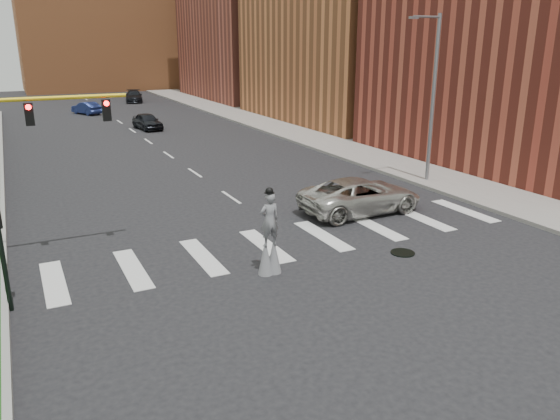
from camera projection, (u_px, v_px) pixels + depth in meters
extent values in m
plane|color=black|center=(307.00, 249.00, 20.95)|extent=(160.00, 160.00, 0.00)
cube|color=gray|center=(2.00, 168.00, 33.62)|extent=(0.20, 60.00, 0.28)
cube|color=gray|center=(294.00, 131.00, 47.61)|extent=(5.00, 90.00, 0.18)
cylinder|color=black|center=(403.00, 253.00, 20.50)|extent=(0.90, 0.90, 0.04)
cube|color=#A34E3C|center=(257.00, 22.00, 73.50)|extent=(16.00, 22.00, 20.00)
cube|color=#C5703E|center=(106.00, 32.00, 87.60)|extent=(26.00, 14.00, 18.00)
cylinder|color=slate|center=(433.00, 102.00, 29.39)|extent=(0.20, 0.20, 9.00)
cylinder|color=slate|center=(428.00, 17.00, 27.77)|extent=(1.80, 0.12, 0.12)
cube|color=slate|center=(414.00, 18.00, 27.41)|extent=(0.50, 0.18, 0.12)
cylinder|color=gold|center=(47.00, 98.00, 18.25)|extent=(5.20, 0.14, 0.14)
cube|color=black|center=(29.00, 114.00, 18.14)|extent=(0.28, 0.18, 0.75)
cylinder|color=#FF0C0C|center=(28.00, 107.00, 17.98)|extent=(0.18, 0.06, 0.18)
cube|color=black|center=(107.00, 110.00, 19.20)|extent=(0.28, 0.18, 0.75)
cylinder|color=#FF0C0C|center=(106.00, 103.00, 19.04)|extent=(0.18, 0.06, 0.18)
cylinder|color=black|center=(4.00, 264.00, 15.73)|extent=(0.14, 0.14, 3.00)
cylinder|color=black|center=(274.00, 259.00, 18.68)|extent=(0.07, 0.07, 1.00)
cylinder|color=black|center=(265.00, 260.00, 18.54)|extent=(0.07, 0.07, 1.00)
cone|color=slate|center=(274.00, 255.00, 18.64)|extent=(0.52, 0.52, 1.25)
cone|color=slate|center=(265.00, 257.00, 18.50)|extent=(0.52, 0.52, 1.25)
imported|color=slate|center=(269.00, 220.00, 18.18)|extent=(0.69, 0.46, 1.87)
sphere|color=black|center=(269.00, 191.00, 17.89)|extent=(0.26, 0.26, 0.26)
cylinder|color=black|center=(269.00, 193.00, 17.90)|extent=(0.34, 0.34, 0.02)
cube|color=yellow|center=(267.00, 204.00, 18.15)|extent=(0.22, 0.05, 0.10)
imported|color=beige|center=(361.00, 195.00, 25.17)|extent=(5.87, 2.78, 1.62)
imported|color=black|center=(147.00, 121.00, 48.77)|extent=(2.22, 4.41, 1.44)
imported|color=navy|center=(87.00, 108.00, 58.82)|extent=(2.93, 4.25, 1.33)
imported|color=black|center=(134.00, 96.00, 70.48)|extent=(2.97, 5.35, 1.47)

